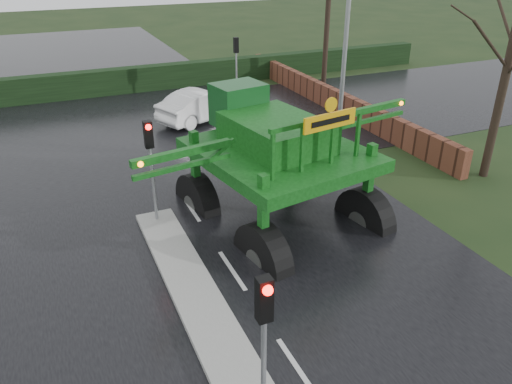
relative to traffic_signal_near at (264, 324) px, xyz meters
name	(u,v)px	position (x,y,z in m)	size (l,w,h in m)	color
ground	(298,370)	(1.30, 1.01, -2.59)	(140.00, 140.00, 0.00)	black
road_main	(175,186)	(1.30, 11.01, -2.59)	(14.00, 80.00, 0.02)	black
road_cross	(142,135)	(1.30, 17.01, -2.58)	(80.00, 12.00, 0.02)	black
median_island	(199,301)	(0.00, 4.01, -2.51)	(1.20, 10.00, 0.16)	gray
hedge_row	(113,82)	(1.30, 25.01, -1.84)	(44.00, 0.90, 1.50)	black
brick_wall	(331,99)	(11.80, 17.01, -1.99)	(0.40, 20.00, 1.20)	#592D1E
traffic_signal_near	(264,324)	(0.00, 0.00, 0.00)	(0.26, 0.33, 3.52)	gray
traffic_signal_mid	(150,150)	(0.00, 8.50, 0.00)	(0.26, 0.33, 3.52)	gray
traffic_signal_far	(236,54)	(7.80, 21.02, 0.00)	(0.26, 0.33, 3.52)	gray
street_light_right	(342,4)	(9.49, 13.01, 3.40)	(3.85, 0.30, 10.00)	gray
crop_sprayer	(258,172)	(2.29, 5.45, 0.12)	(10.13, 7.11, 5.73)	black
white_sedan	(203,120)	(4.72, 17.99, -2.59)	(1.72, 4.92, 1.62)	white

